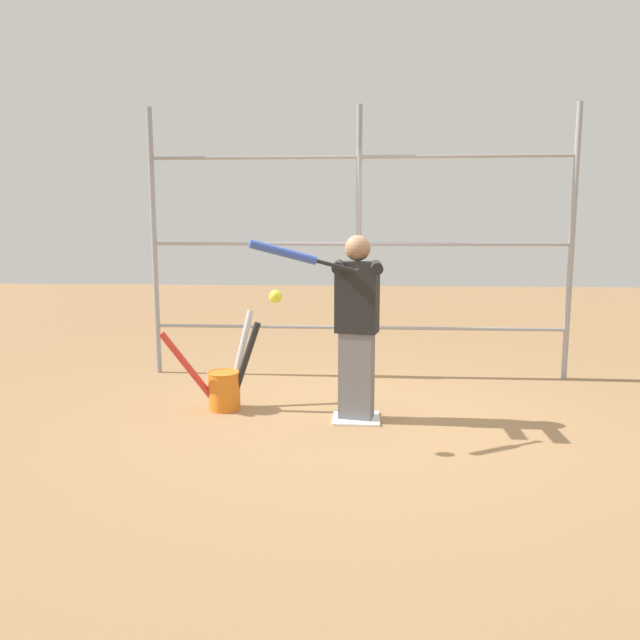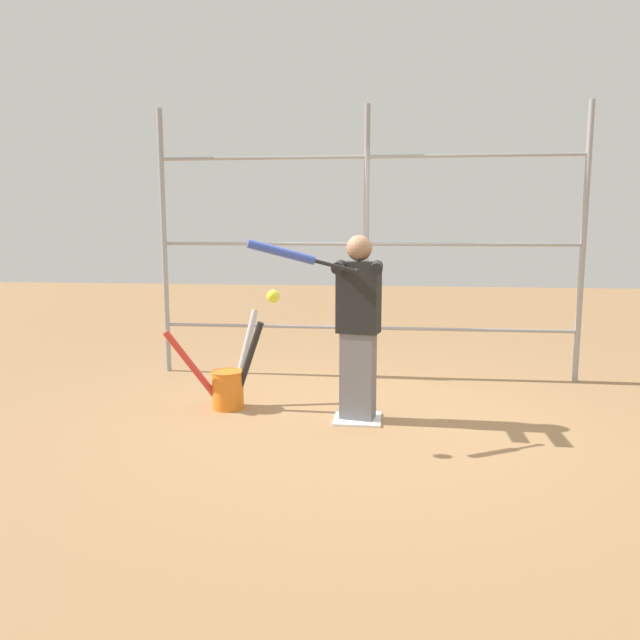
{
  "view_description": "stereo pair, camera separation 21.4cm",
  "coord_description": "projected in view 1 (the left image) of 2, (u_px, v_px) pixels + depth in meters",
  "views": [
    {
      "loc": [
        -0.03,
        5.19,
        1.66
      ],
      "look_at": [
        0.29,
        0.3,
        0.91
      ],
      "focal_mm": 35.0,
      "sensor_mm": 36.0,
      "label": 1
    },
    {
      "loc": [
        -0.24,
        5.17,
        1.66
      ],
      "look_at": [
        0.29,
        0.3,
        0.91
      ],
      "focal_mm": 35.0,
      "sensor_mm": 36.0,
      "label": 2
    }
  ],
  "objects": [
    {
      "name": "baseball_bat_swinging",
      "position": [
        293.0,
        255.0,
        4.59
      ],
      "size": [
        0.82,
        0.35,
        0.28
      ],
      "color": "black"
    },
    {
      "name": "ground_plane",
      "position": [
        356.0,
        419.0,
        5.37
      ],
      "size": [
        24.0,
        24.0,
        0.0
      ],
      "primitive_type": "plane",
      "color": "#9E754C"
    },
    {
      "name": "fence_backstop",
      "position": [
        358.0,
        244.0,
        6.73
      ],
      "size": [
        4.56,
        0.06,
        2.91
      ],
      "color": "#939399",
      "rests_on": "ground"
    },
    {
      "name": "home_plate",
      "position": [
        356.0,
        418.0,
        5.37
      ],
      "size": [
        0.4,
        0.4,
        0.02
      ],
      "color": "white",
      "rests_on": "ground"
    },
    {
      "name": "softball_in_flight",
      "position": [
        276.0,
        296.0,
        4.49
      ],
      "size": [
        0.1,
        0.1,
        0.1
      ],
      "color": "yellow"
    },
    {
      "name": "bat_bucket",
      "position": [
        225.0,
        384.0,
        5.63
      ],
      "size": [
        0.89,
        0.54,
        0.88
      ],
      "color": "orange",
      "rests_on": "ground"
    },
    {
      "name": "batter",
      "position": [
        357.0,
        322.0,
        5.23
      ],
      "size": [
        0.4,
        0.59,
        1.58
      ],
      "color": "slate",
      "rests_on": "ground"
    }
  ]
}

